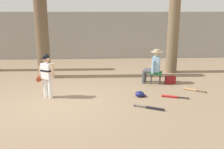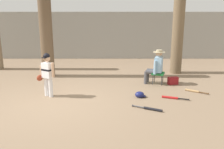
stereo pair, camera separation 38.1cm
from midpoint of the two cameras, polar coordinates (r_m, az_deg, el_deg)
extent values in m
plane|color=#897056|center=(7.12, -10.99, -6.35)|extent=(60.00, 60.00, 0.00)
cube|color=#9E9E99|center=(13.41, -5.75, 8.88)|extent=(18.00, 0.36, 2.42)
cylinder|color=brown|center=(9.72, -13.96, 16.22)|extent=(0.48, 0.48, 5.73)
cone|color=brown|center=(10.03, -12.98, -0.33)|extent=(0.64, 0.64, 0.29)
cylinder|color=brown|center=(10.36, 16.40, 14.77)|extent=(0.45, 0.45, 5.31)
cone|color=brown|center=(10.65, 15.40, 0.37)|extent=(0.75, 0.75, 0.27)
cylinder|color=white|center=(7.54, -12.23, -2.90)|extent=(0.12, 0.12, 0.58)
cylinder|color=white|center=(7.66, -13.20, -2.67)|extent=(0.12, 0.12, 0.58)
cube|color=white|center=(7.47, -12.94, 0.96)|extent=(0.36, 0.33, 0.44)
cube|color=black|center=(7.46, -12.95, 1.12)|extent=(0.37, 0.34, 0.05)
sphere|color=tan|center=(7.40, -13.09, 3.59)|extent=(0.20, 0.20, 0.20)
sphere|color=black|center=(7.39, -13.12, 4.05)|extent=(0.19, 0.19, 0.19)
cube|color=black|center=(7.33, -13.60, 3.74)|extent=(0.17, 0.16, 0.02)
cylinder|color=tan|center=(7.28, -11.72, 1.00)|extent=(0.11, 0.11, 0.42)
cylinder|color=tan|center=(7.61, -14.24, 0.50)|extent=(0.11, 0.11, 0.40)
ellipsoid|color=#933823|center=(7.62, -14.60, -0.74)|extent=(0.22, 0.25, 0.18)
cube|color=#196B2D|center=(8.80, 11.87, 0.23)|extent=(0.51, 0.51, 0.06)
cylinder|color=#333338|center=(8.72, 10.69, -1.13)|extent=(0.02, 0.02, 0.38)
cylinder|color=#333338|center=(9.01, 11.00, -0.64)|extent=(0.02, 0.02, 0.38)
cylinder|color=#333338|center=(8.69, 12.65, -1.30)|extent=(0.02, 0.02, 0.38)
cylinder|color=#333338|center=(8.97, 12.89, -0.81)|extent=(0.02, 0.02, 0.38)
cylinder|color=#47474C|center=(8.81, 9.15, -0.75)|extent=(0.13, 0.13, 0.43)
cylinder|color=#47474C|center=(9.00, 9.39, -0.43)|extent=(0.13, 0.13, 0.43)
cylinder|color=#47474C|center=(8.72, 10.50, 0.50)|extent=(0.43, 0.27, 0.15)
cylinder|color=#47474C|center=(8.91, 10.71, 0.79)|extent=(0.43, 0.27, 0.15)
cube|color=#8CB7D8|center=(8.73, 11.98, 2.20)|extent=(0.35, 0.42, 0.52)
cylinder|color=#8CB7D8|center=(8.54, 11.22, 1.56)|extent=(0.11, 0.11, 0.46)
cylinder|color=#8CB7D8|center=(8.97, 11.65, 2.14)|extent=(0.11, 0.11, 0.46)
sphere|color=tan|center=(8.66, 12.11, 4.79)|extent=(0.22, 0.22, 0.22)
cylinder|color=tan|center=(8.65, 12.13, 5.00)|extent=(0.40, 0.40, 0.02)
cylinder|color=tan|center=(8.65, 12.14, 5.22)|extent=(0.20, 0.20, 0.09)
cube|color=maroon|center=(8.94, 15.08, -1.40)|extent=(0.37, 0.25, 0.26)
cone|color=#7F6B51|center=(11.93, -23.44, 1.16)|extent=(0.69, 0.69, 0.26)
cylinder|color=black|center=(6.58, 11.18, -7.81)|extent=(0.46, 0.28, 0.07)
cylinder|color=#4C4C51|center=(6.69, 7.82, -7.28)|extent=(0.30, 0.18, 0.03)
cylinder|color=#4C4C51|center=(6.74, 6.51, -7.06)|extent=(0.04, 0.06, 0.06)
cylinder|color=red|center=(7.54, 14.65, -5.11)|extent=(0.45, 0.22, 0.07)
cylinder|color=black|center=(7.52, 17.56, -5.37)|extent=(0.30, 0.14, 0.03)
cylinder|color=black|center=(7.52, 18.73, -5.48)|extent=(0.03, 0.06, 0.06)
cylinder|color=tan|center=(8.36, 19.21, -3.52)|extent=(0.39, 0.31, 0.07)
cylinder|color=brown|center=(8.26, 21.59, -3.93)|extent=(0.25, 0.20, 0.03)
cylinder|color=brown|center=(8.23, 22.55, -4.10)|extent=(0.05, 0.06, 0.06)
ellipsoid|color=navy|center=(7.46, 7.95, -4.59)|extent=(0.27, 0.25, 0.19)
cube|color=navy|center=(7.49, 8.92, -4.89)|extent=(0.11, 0.14, 0.02)
camera|label=1|loc=(0.19, -88.44, 0.40)|focal=40.08mm
camera|label=2|loc=(0.19, 91.56, -0.40)|focal=40.08mm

